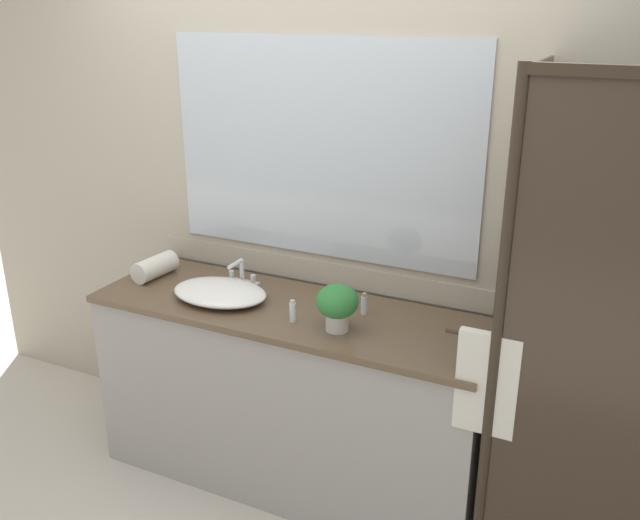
# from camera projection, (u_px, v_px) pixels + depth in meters

# --- Properties ---
(ground_plane) EXTENTS (8.00, 8.00, 0.00)m
(ground_plane) POSITION_uv_depth(u_px,v_px,m) (292.00, 477.00, 3.35)
(ground_plane) COLOR beige
(wall_back_with_mirror) EXTENTS (4.40, 0.06, 2.60)m
(wall_back_with_mirror) POSITION_uv_depth(u_px,v_px,m) (323.00, 200.00, 3.18)
(wall_back_with_mirror) COLOR #B2A893
(wall_back_with_mirror) RESTS_ON ground_plane
(vanity_cabinet) EXTENTS (1.80, 0.58, 0.90)m
(vanity_cabinet) POSITION_uv_depth(u_px,v_px,m) (292.00, 395.00, 3.20)
(vanity_cabinet) COLOR #9E9993
(vanity_cabinet) RESTS_ON ground_plane
(shower_enclosure) EXTENTS (1.20, 0.59, 2.00)m
(shower_enclosure) POSITION_uv_depth(u_px,v_px,m) (596.00, 365.00, 2.31)
(shower_enclosure) COLOR #2D2319
(shower_enclosure) RESTS_ON ground_plane
(sink_basin) EXTENTS (0.45, 0.32, 0.07)m
(sink_basin) POSITION_uv_depth(u_px,v_px,m) (220.00, 292.00, 3.11)
(sink_basin) COLOR white
(sink_basin) RESTS_ON vanity_cabinet
(faucet) EXTENTS (0.17, 0.13, 0.13)m
(faucet) POSITION_uv_depth(u_px,v_px,m) (241.00, 277.00, 3.26)
(faucet) COLOR silver
(faucet) RESTS_ON vanity_cabinet
(potted_plant) EXTENTS (0.17, 0.17, 0.20)m
(potted_plant) POSITION_uv_depth(u_px,v_px,m) (337.00, 304.00, 2.79)
(potted_plant) COLOR beige
(potted_plant) RESTS_ON vanity_cabinet
(amenity_bottle_shampoo) EXTENTS (0.03, 0.03, 0.10)m
(amenity_bottle_shampoo) POSITION_uv_depth(u_px,v_px,m) (364.00, 304.00, 2.95)
(amenity_bottle_shampoo) COLOR silver
(amenity_bottle_shampoo) RESTS_ON vanity_cabinet
(amenity_bottle_lotion) EXTENTS (0.03, 0.03, 0.10)m
(amenity_bottle_lotion) POSITION_uv_depth(u_px,v_px,m) (293.00, 311.00, 2.89)
(amenity_bottle_lotion) COLOR silver
(amenity_bottle_lotion) RESTS_ON vanity_cabinet
(rolled_towel_near_edge) EXTENTS (0.13, 0.24, 0.10)m
(rolled_towel_near_edge) POSITION_uv_depth(u_px,v_px,m) (155.00, 267.00, 3.35)
(rolled_towel_near_edge) COLOR silver
(rolled_towel_near_edge) RESTS_ON vanity_cabinet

